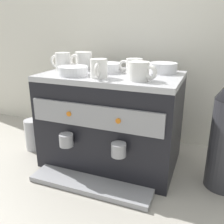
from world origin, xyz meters
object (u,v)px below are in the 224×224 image
(milk_pitcher, at_px, (33,135))
(ceramic_cup_2, at_px, (82,59))
(ceramic_cup_4, at_px, (62,62))
(ceramic_bowl_0, at_px, (107,68))
(espresso_machine, at_px, (112,120))
(ceramic_bowl_2, at_px, (163,68))
(ceramic_cup_3, at_px, (133,66))
(ceramic_cup_1, at_px, (140,71))
(ceramic_cup_0, at_px, (84,61))
(ceramic_bowl_1, at_px, (73,71))
(ceramic_cup_5, at_px, (99,69))

(milk_pitcher, bearing_deg, ceramic_cup_2, 38.46)
(ceramic_cup_4, distance_m, ceramic_bowl_0, 0.20)
(espresso_machine, distance_m, ceramic_bowl_2, 0.32)
(ceramic_cup_2, bearing_deg, ceramic_cup_3, -17.92)
(ceramic_bowl_0, xyz_separation_m, milk_pitcher, (-0.38, -0.08, -0.35))
(ceramic_cup_1, relative_size, ceramic_bowl_2, 0.95)
(ceramic_cup_2, relative_size, milk_pitcher, 0.63)
(ceramic_cup_0, bearing_deg, ceramic_cup_2, 121.24)
(ceramic_bowl_1, distance_m, milk_pitcher, 0.45)
(ceramic_cup_3, relative_size, ceramic_bowl_0, 0.81)
(ceramic_bowl_1, xyz_separation_m, ceramic_bowl_2, (0.33, 0.19, 0.00))
(ceramic_cup_3, height_order, ceramic_bowl_0, ceramic_cup_3)
(ceramic_cup_2, bearing_deg, ceramic_cup_5, -50.09)
(espresso_machine, xyz_separation_m, milk_pitcher, (-0.42, -0.04, -0.13))
(ceramic_bowl_1, bearing_deg, ceramic_cup_5, -7.50)
(ceramic_cup_4, bearing_deg, ceramic_cup_1, -10.92)
(ceramic_cup_5, distance_m, milk_pitcher, 0.55)
(ceramic_cup_2, height_order, ceramic_bowl_0, ceramic_cup_2)
(ceramic_bowl_2, bearing_deg, ceramic_cup_0, -171.56)
(espresso_machine, relative_size, ceramic_cup_0, 5.20)
(ceramic_bowl_1, bearing_deg, ceramic_bowl_2, 29.36)
(ceramic_cup_0, xyz_separation_m, ceramic_cup_3, (0.24, -0.01, -0.01))
(milk_pitcher, bearing_deg, ceramic_bowl_2, 12.69)
(ceramic_cup_0, distance_m, ceramic_bowl_2, 0.36)
(ceramic_cup_4, height_order, ceramic_bowl_2, ceramic_cup_4)
(espresso_machine, relative_size, ceramic_bowl_1, 4.78)
(ceramic_bowl_0, relative_size, ceramic_bowl_2, 1.06)
(ceramic_cup_0, height_order, ceramic_cup_5, ceramic_cup_0)
(espresso_machine, distance_m, ceramic_cup_1, 0.30)
(ceramic_cup_2, distance_m, ceramic_cup_4, 0.15)
(ceramic_cup_4, bearing_deg, espresso_machine, 4.56)
(espresso_machine, xyz_separation_m, ceramic_cup_2, (-0.21, 0.13, 0.25))
(espresso_machine, xyz_separation_m, ceramic_cup_4, (-0.23, -0.02, 0.25))
(ceramic_cup_2, relative_size, ceramic_cup_4, 0.91)
(ceramic_cup_5, bearing_deg, ceramic_cup_3, 54.84)
(ceramic_bowl_2, bearing_deg, milk_pitcher, -167.31)
(ceramic_cup_5, xyz_separation_m, ceramic_bowl_0, (-0.03, 0.14, -0.02))
(espresso_machine, distance_m, ceramic_bowl_0, 0.23)
(ceramic_cup_1, relative_size, ceramic_cup_3, 1.10)
(ceramic_cup_1, relative_size, milk_pitcher, 0.72)
(ceramic_bowl_0, bearing_deg, ceramic_cup_4, -163.79)
(ceramic_cup_0, bearing_deg, ceramic_cup_4, -137.46)
(ceramic_bowl_0, distance_m, ceramic_bowl_1, 0.16)
(ceramic_cup_2, bearing_deg, ceramic_cup_4, -98.62)
(ceramic_cup_4, bearing_deg, ceramic_cup_5, -21.42)
(ceramic_bowl_0, height_order, ceramic_bowl_1, ceramic_bowl_0)
(espresso_machine, height_order, ceramic_cup_2, ceramic_cup_2)
(ceramic_cup_1, bearing_deg, ceramic_bowl_0, 145.40)
(ceramic_cup_5, bearing_deg, ceramic_bowl_0, 100.39)
(espresso_machine, bearing_deg, ceramic_cup_3, 22.37)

